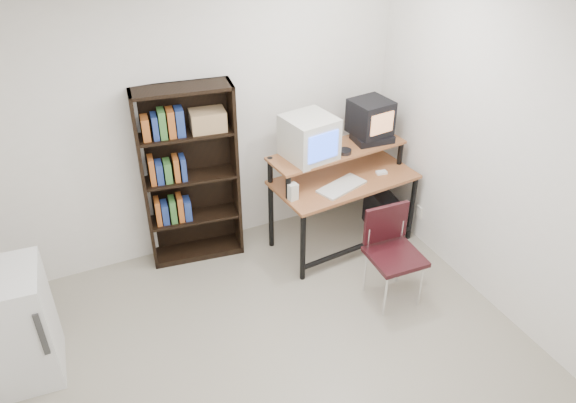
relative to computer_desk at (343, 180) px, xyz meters
name	(u,v)px	position (x,y,z in m)	size (l,w,h in m)	color
floor	(286,387)	(-1.25, -1.42, -0.71)	(4.00, 4.00, 0.01)	#9E9683
ceiling	(285,33)	(-1.25, -1.42, 1.90)	(4.00, 4.00, 0.01)	white
back_wall	(191,122)	(-1.25, 0.58, 0.60)	(4.00, 0.01, 2.60)	silver
right_wall	(531,177)	(0.75, -1.42, 0.60)	(0.01, 4.00, 2.60)	silver
computer_desk	(343,180)	(0.00, 0.00, 0.00)	(1.39, 0.79, 0.98)	#9C5C33
crt_monitor	(309,138)	(-0.32, 0.09, 0.47)	(0.48, 0.48, 0.40)	beige
vcr	(372,138)	(0.37, 0.12, 0.31)	(0.36, 0.26, 0.08)	black
crt_tv	(371,117)	(0.37, 0.16, 0.51)	(0.38, 0.38, 0.33)	black
cd_spindle	(345,152)	(0.01, 0.01, 0.29)	(0.12, 0.12, 0.05)	#26262B
keyboard	(342,187)	(-0.10, -0.16, 0.04)	(0.47, 0.21, 0.04)	beige
mousepad	(381,175)	(0.36, -0.11, 0.02)	(0.22, 0.18, 0.01)	black
mouse	(381,173)	(0.37, -0.10, 0.04)	(0.10, 0.06, 0.03)	white
desk_speaker	(293,192)	(-0.60, -0.15, 0.10)	(0.08, 0.07, 0.17)	beige
pc_tower	(381,212)	(0.48, 0.00, -0.49)	(0.20, 0.45, 0.42)	black
school_chair	(392,245)	(-0.01, -0.87, -0.18)	(0.44, 0.44, 0.85)	black
bookshelf	(189,173)	(-1.35, 0.43, 0.18)	(0.88, 0.40, 1.71)	black
mini_fridge	(12,327)	(-2.97, -0.46, -0.24)	(0.59, 0.60, 0.93)	silver
wall_outlet	(419,212)	(0.74, -0.27, -0.40)	(0.02, 0.08, 0.12)	beige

